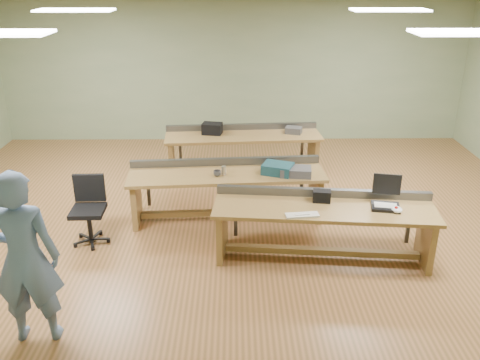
# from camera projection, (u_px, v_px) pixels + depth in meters

# --- Properties ---
(floor) EXTENTS (10.00, 10.00, 0.00)m
(floor) POSITION_uv_depth(u_px,v_px,m) (234.00, 220.00, 7.82)
(floor) COLOR #9A633A
(floor) RESTS_ON ground
(ceiling) EXTENTS (10.00, 10.00, 0.00)m
(ceiling) POSITION_uv_depth(u_px,v_px,m) (232.00, 17.00, 6.65)
(ceiling) COLOR silver
(ceiling) RESTS_ON wall_back
(wall_back) EXTENTS (10.00, 0.04, 3.00)m
(wall_back) POSITION_uv_depth(u_px,v_px,m) (233.00, 73.00, 10.92)
(wall_back) COLOR gray
(wall_back) RESTS_ON floor
(wall_front) EXTENTS (10.00, 0.04, 3.00)m
(wall_front) POSITION_uv_depth(u_px,v_px,m) (233.00, 293.00, 3.55)
(wall_front) COLOR gray
(wall_front) RESTS_ON floor
(fluor_panels) EXTENTS (6.20, 3.50, 0.03)m
(fluor_panels) POSITION_uv_depth(u_px,v_px,m) (232.00, 19.00, 6.66)
(fluor_panels) COLOR white
(fluor_panels) RESTS_ON ceiling
(workbench_front) EXTENTS (2.92, 1.03, 0.86)m
(workbench_front) POSITION_uv_depth(u_px,v_px,m) (323.00, 219.00, 6.63)
(workbench_front) COLOR olive
(workbench_front) RESTS_ON floor
(workbench_mid) EXTENTS (2.99, 0.98, 0.86)m
(workbench_mid) POSITION_uv_depth(u_px,v_px,m) (227.00, 184.00, 7.71)
(workbench_mid) COLOR olive
(workbench_mid) RESTS_ON floor
(workbench_back) EXTENTS (2.90, 0.95, 0.86)m
(workbench_back) POSITION_uv_depth(u_px,v_px,m) (243.00, 144.00, 9.43)
(workbench_back) COLOR olive
(workbench_back) RESTS_ON floor
(person) EXTENTS (0.73, 0.51, 1.89)m
(person) POSITION_uv_depth(u_px,v_px,m) (25.00, 259.00, 5.01)
(person) COLOR slate
(person) RESTS_ON floor
(laptop_base) EXTENTS (0.40, 0.35, 0.04)m
(laptop_base) POSITION_uv_depth(u_px,v_px,m) (385.00, 207.00, 6.49)
(laptop_base) COLOR black
(laptop_base) RESTS_ON workbench_front
(laptop_screen) EXTENTS (0.35, 0.09, 0.28)m
(laptop_screen) POSITION_uv_depth(u_px,v_px,m) (387.00, 184.00, 6.52)
(laptop_screen) COLOR black
(laptop_screen) RESTS_ON laptop_base
(keyboard) EXTENTS (0.43, 0.18, 0.02)m
(keyboard) POSITION_uv_depth(u_px,v_px,m) (302.00, 215.00, 6.29)
(keyboard) COLOR beige
(keyboard) RESTS_ON workbench_front
(trackball_mouse) EXTENTS (0.15, 0.17, 0.07)m
(trackball_mouse) POSITION_uv_depth(u_px,v_px,m) (397.00, 209.00, 6.39)
(trackball_mouse) COLOR white
(trackball_mouse) RESTS_ON workbench_front
(camera_bag) EXTENTS (0.25, 0.18, 0.16)m
(camera_bag) POSITION_uv_depth(u_px,v_px,m) (322.00, 196.00, 6.65)
(camera_bag) COLOR black
(camera_bag) RESTS_ON workbench_front
(task_chair) EXTENTS (0.53, 0.53, 0.95)m
(task_chair) POSITION_uv_depth(u_px,v_px,m) (90.00, 219.00, 7.10)
(task_chair) COLOR black
(task_chair) RESTS_ON floor
(parts_bin_teal) EXTENTS (0.52, 0.46, 0.15)m
(parts_bin_teal) POSITION_uv_depth(u_px,v_px,m) (278.00, 169.00, 7.56)
(parts_bin_teal) COLOR #163D49
(parts_bin_teal) RESTS_ON workbench_mid
(parts_bin_grey) EXTENTS (0.49, 0.34, 0.12)m
(parts_bin_grey) POSITION_uv_depth(u_px,v_px,m) (296.00, 172.00, 7.49)
(parts_bin_grey) COLOR #3D3D40
(parts_bin_grey) RESTS_ON workbench_mid
(mug) EXTENTS (0.14, 0.14, 0.09)m
(mug) POSITION_uv_depth(u_px,v_px,m) (217.00, 173.00, 7.48)
(mug) COLOR #3D3D40
(mug) RESTS_ON workbench_mid
(drinks_can) EXTENTS (0.09, 0.09, 0.13)m
(drinks_can) POSITION_uv_depth(u_px,v_px,m) (224.00, 170.00, 7.53)
(drinks_can) COLOR silver
(drinks_can) RESTS_ON workbench_mid
(storage_box_back) EXTENTS (0.39, 0.31, 0.20)m
(storage_box_back) POSITION_uv_depth(u_px,v_px,m) (212.00, 129.00, 9.35)
(storage_box_back) COLOR black
(storage_box_back) RESTS_ON workbench_back
(tray_back) EXTENTS (0.34, 0.29, 0.12)m
(tray_back) POSITION_uv_depth(u_px,v_px,m) (294.00, 130.00, 9.40)
(tray_back) COLOR #3D3D40
(tray_back) RESTS_ON workbench_back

